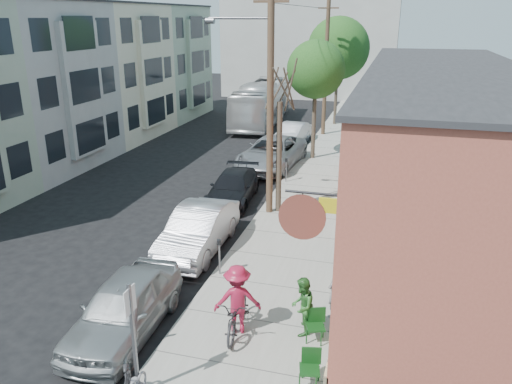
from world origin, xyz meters
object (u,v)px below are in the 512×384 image
(car_1, at_px, (198,230))
(car_4, at_px, (292,134))
(parking_meter_far, at_px, (286,166))
(car_2, at_px, (233,187))
(tree_bare, at_px, (279,158))
(tree_leafy_mid, at_px, (316,70))
(bus, at_px, (262,103))
(cyclist, at_px, (237,299))
(parking_meter_near, at_px, (219,251))
(patron_green, at_px, (302,306))
(patio_chair_b, at_px, (310,369))
(car_0, at_px, (124,307))
(utility_pole_near, at_px, (269,90))
(car_3, at_px, (272,153))
(tree_leafy_far, at_px, (338,48))
(patio_chair_a, at_px, (315,326))
(patron_grey, at_px, (335,291))
(sign_post, at_px, (133,330))

(car_1, distance_m, car_4, 16.96)
(parking_meter_far, xyz_separation_m, car_4, (-1.45, 8.52, -0.27))
(car_2, bearing_deg, tree_bare, -26.32)
(tree_leafy_mid, relative_size, bus, 0.59)
(tree_leafy_mid, relative_size, car_4, 1.59)
(cyclist, distance_m, car_1, 5.52)
(parking_meter_near, bearing_deg, patron_green, -37.78)
(patio_chair_b, relative_size, car_0, 0.19)
(patio_chair_b, height_order, car_4, car_4)
(utility_pole_near, xyz_separation_m, patio_chair_b, (3.63, -10.33, -4.82))
(patio_chair_b, relative_size, car_1, 0.18)
(parking_meter_near, distance_m, bus, 25.58)
(parking_meter_near, relative_size, parking_meter_far, 1.00)
(car_0, relative_size, car_2, 1.00)
(tree_bare, xyz_separation_m, cyclist, (0.99, -8.99, -1.41))
(patron_green, relative_size, car_0, 0.35)
(tree_leafy_mid, bearing_deg, car_3, -132.41)
(parking_meter_far, relative_size, tree_leafy_mid, 0.18)
(utility_pole_near, height_order, tree_leafy_far, utility_pole_near)
(patron_green, bearing_deg, bus, -161.68)
(parking_meter_far, distance_m, patio_chair_a, 13.44)
(tree_bare, relative_size, patron_grey, 3.06)
(tree_bare, xyz_separation_m, car_1, (-2.00, -4.36, -1.72))
(parking_meter_far, bearing_deg, patron_green, -75.77)
(parking_meter_near, height_order, parking_meter_far, same)
(utility_pole_near, bearing_deg, car_0, -99.55)
(parking_meter_far, xyz_separation_m, car_1, (-1.45, -8.44, -0.17))
(car_4, bearing_deg, sign_post, -80.51)
(tree_leafy_mid, height_order, cyclist, tree_leafy_mid)
(parking_meter_near, bearing_deg, cyclist, -61.82)
(tree_bare, relative_size, patio_chair_b, 5.42)
(patio_chair_b, xyz_separation_m, cyclist, (-2.22, 1.56, 0.54))
(patron_grey, relative_size, car_2, 0.33)
(tree_leafy_far, distance_m, cyclist, 28.96)
(sign_post, xyz_separation_m, bus, (-5.39, 30.76, -0.20))
(parking_meter_far, bearing_deg, car_3, 117.54)
(car_0, distance_m, car_1, 5.31)
(parking_meter_near, distance_m, car_1, 2.27)
(utility_pole_near, relative_size, car_4, 2.31)
(tree_leafy_far, xyz_separation_m, car_1, (-2.00, -23.92, -5.11))
(utility_pole_near, bearing_deg, parking_meter_near, -91.37)
(tree_bare, bearing_deg, car_0, -101.69)
(utility_pole_near, xyz_separation_m, car_0, (-1.59, -9.45, -4.61))
(parking_meter_far, height_order, car_2, parking_meter_far)
(patron_green, xyz_separation_m, car_1, (-4.67, 4.24, -0.15))
(patron_grey, bearing_deg, tree_leafy_far, -149.03)
(tree_bare, relative_size, car_4, 1.10)
(sign_post, bearing_deg, parking_meter_far, 90.36)
(parking_meter_near, relative_size, car_1, 0.25)
(patio_chair_b, xyz_separation_m, car_3, (-5.22, 17.41, 0.26))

